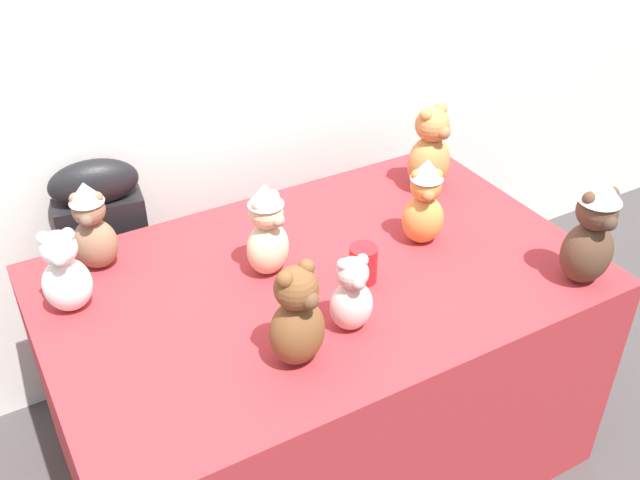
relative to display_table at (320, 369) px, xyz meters
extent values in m
cube|color=silver|center=(0.00, 0.74, 0.92)|extent=(7.00, 0.08, 2.60)
cube|color=maroon|center=(0.00, 0.00, 0.00)|extent=(1.56, 0.98, 0.75)
cube|color=black|center=(-0.47, 0.62, 0.03)|extent=(0.29, 0.16, 0.82)
ellipsoid|color=black|center=(-0.47, 0.62, 0.50)|extent=(0.29, 0.16, 0.15)
ellipsoid|color=brown|center=(-0.22, -0.28, 0.47)|extent=(0.17, 0.16, 0.18)
sphere|color=brown|center=(-0.22, -0.28, 0.60)|extent=(0.11, 0.11, 0.11)
sphere|color=brown|center=(-0.25, -0.28, 0.64)|extent=(0.04, 0.04, 0.04)
sphere|color=brown|center=(-0.19, -0.27, 0.64)|extent=(0.04, 0.04, 0.04)
sphere|color=brown|center=(-0.21, -0.32, 0.59)|extent=(0.04, 0.04, 0.04)
ellipsoid|color=#4C3323|center=(0.63, -0.39, 0.47)|extent=(0.17, 0.15, 0.19)
sphere|color=#4C3323|center=(0.63, -0.39, 0.61)|extent=(0.11, 0.11, 0.11)
sphere|color=#4C3323|center=(0.60, -0.38, 0.65)|extent=(0.04, 0.04, 0.04)
sphere|color=#4C3323|center=(0.67, -0.39, 0.65)|extent=(0.04, 0.04, 0.04)
sphere|color=#412E23|center=(0.63, -0.43, 0.60)|extent=(0.05, 0.05, 0.05)
cone|color=silver|center=(0.63, -0.39, 0.67)|extent=(0.12, 0.12, 0.07)
ellipsoid|color=#7F6047|center=(-0.54, 0.36, 0.45)|extent=(0.16, 0.15, 0.16)
sphere|color=#7F6047|center=(-0.54, 0.36, 0.57)|extent=(0.09, 0.09, 0.09)
sphere|color=#7F6047|center=(-0.57, 0.37, 0.61)|extent=(0.04, 0.04, 0.04)
sphere|color=#7F6047|center=(-0.51, 0.34, 0.61)|extent=(0.04, 0.04, 0.04)
sphere|color=brown|center=(-0.56, 0.32, 0.56)|extent=(0.04, 0.04, 0.04)
cone|color=silver|center=(-0.54, 0.36, 0.63)|extent=(0.10, 0.10, 0.06)
ellipsoid|color=#CCB78E|center=(-0.12, 0.09, 0.46)|extent=(0.16, 0.15, 0.16)
sphere|color=#CCB78E|center=(-0.12, 0.09, 0.58)|extent=(0.10, 0.10, 0.10)
sphere|color=#CCB78E|center=(-0.15, 0.08, 0.61)|extent=(0.04, 0.04, 0.04)
sphere|color=#CCB78E|center=(-0.09, 0.10, 0.61)|extent=(0.04, 0.04, 0.04)
sphere|color=#9D8E71|center=(-0.11, 0.05, 0.57)|extent=(0.04, 0.04, 0.04)
cone|color=silver|center=(-0.12, 0.09, 0.63)|extent=(0.10, 0.10, 0.06)
ellipsoid|color=beige|center=(-0.04, -0.24, 0.45)|extent=(0.13, 0.11, 0.14)
sphere|color=beige|center=(-0.04, -0.24, 0.55)|extent=(0.08, 0.08, 0.08)
sphere|color=beige|center=(-0.07, -0.23, 0.58)|extent=(0.03, 0.03, 0.03)
sphere|color=beige|center=(-0.02, -0.24, 0.58)|extent=(0.03, 0.03, 0.03)
sphere|color=#A88783|center=(-0.05, -0.27, 0.54)|extent=(0.04, 0.04, 0.04)
ellipsoid|color=#B27A42|center=(0.57, 0.26, 0.47)|extent=(0.18, 0.16, 0.19)
sphere|color=#B27A42|center=(0.57, 0.26, 0.61)|extent=(0.11, 0.11, 0.11)
sphere|color=#B27A42|center=(0.53, 0.25, 0.66)|extent=(0.04, 0.04, 0.04)
sphere|color=#B27A42|center=(0.60, 0.26, 0.66)|extent=(0.04, 0.04, 0.04)
sphere|color=olive|center=(0.58, 0.21, 0.60)|extent=(0.05, 0.05, 0.05)
ellipsoid|color=white|center=(-0.66, 0.20, 0.46)|extent=(0.15, 0.13, 0.16)
sphere|color=white|center=(-0.66, 0.20, 0.57)|extent=(0.09, 0.09, 0.09)
sphere|color=white|center=(-0.68, 0.21, 0.61)|extent=(0.04, 0.04, 0.04)
sphere|color=white|center=(-0.63, 0.19, 0.61)|extent=(0.04, 0.04, 0.04)
sphere|color=#B4B3AF|center=(-0.66, 0.16, 0.56)|extent=(0.04, 0.04, 0.04)
ellipsoid|color=#D17F3D|center=(0.36, 0.00, 0.45)|extent=(0.16, 0.15, 0.16)
sphere|color=#D17F3D|center=(0.36, 0.00, 0.57)|extent=(0.09, 0.09, 0.09)
sphere|color=#D17F3D|center=(0.33, 0.01, 0.61)|extent=(0.04, 0.04, 0.04)
sphere|color=#D17F3D|center=(0.38, -0.01, 0.61)|extent=(0.04, 0.04, 0.04)
sphere|color=#A06536|center=(0.34, -0.04, 0.56)|extent=(0.04, 0.04, 0.04)
cone|color=silver|center=(0.36, 0.00, 0.63)|extent=(0.10, 0.10, 0.06)
cylinder|color=red|center=(0.09, -0.08, 0.43)|extent=(0.08, 0.08, 0.11)
camera|label=1|loc=(-0.82, -1.45, 1.62)|focal=40.44mm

